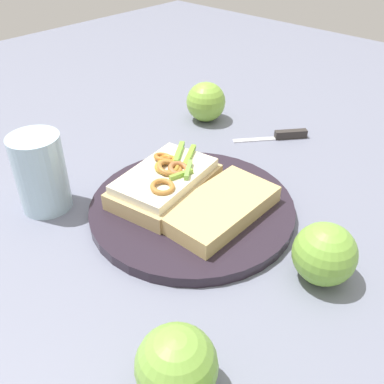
{
  "coord_description": "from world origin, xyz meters",
  "views": [
    {
      "loc": [
        0.36,
        0.33,
        0.38
      ],
      "look_at": [
        0.0,
        0.0,
        0.04
      ],
      "focal_mm": 40.52,
      "sensor_mm": 36.0,
      "label": 1
    }
  ],
  "objects_px": {
    "sandwich": "(166,182)",
    "knife": "(282,135)",
    "apple_1": "(176,365)",
    "drinking_glass": "(41,173)",
    "apple_3": "(206,102)",
    "apple_2": "(324,254)",
    "bread_slice_side": "(221,208)",
    "plate": "(192,208)"
  },
  "relations": [
    {
      "from": "drinking_glass",
      "to": "knife",
      "type": "bearing_deg",
      "value": 161.34
    },
    {
      "from": "apple_2",
      "to": "drinking_glass",
      "type": "height_order",
      "value": "drinking_glass"
    },
    {
      "from": "plate",
      "to": "sandwich",
      "type": "distance_m",
      "value": 0.05
    },
    {
      "from": "drinking_glass",
      "to": "bread_slice_side",
      "type": "bearing_deg",
      "value": 123.22
    },
    {
      "from": "bread_slice_side",
      "to": "drinking_glass",
      "type": "xyz_separation_m",
      "value": [
        0.14,
        -0.21,
        0.03
      ]
    },
    {
      "from": "bread_slice_side",
      "to": "apple_2",
      "type": "relative_size",
      "value": 2.19
    },
    {
      "from": "bread_slice_side",
      "to": "knife",
      "type": "distance_m",
      "value": 0.28
    },
    {
      "from": "apple_3",
      "to": "apple_1",
      "type": "bearing_deg",
      "value": 38.55
    },
    {
      "from": "plate",
      "to": "apple_3",
      "type": "height_order",
      "value": "apple_3"
    },
    {
      "from": "drinking_glass",
      "to": "sandwich",
      "type": "bearing_deg",
      "value": 135.95
    },
    {
      "from": "knife",
      "to": "apple_1",
      "type": "bearing_deg",
      "value": 62.05
    },
    {
      "from": "sandwich",
      "to": "apple_3",
      "type": "height_order",
      "value": "apple_3"
    },
    {
      "from": "plate",
      "to": "knife",
      "type": "relative_size",
      "value": 2.54
    },
    {
      "from": "bread_slice_side",
      "to": "knife",
      "type": "height_order",
      "value": "bread_slice_side"
    },
    {
      "from": "bread_slice_side",
      "to": "drinking_glass",
      "type": "bearing_deg",
      "value": 122.37
    },
    {
      "from": "sandwich",
      "to": "apple_2",
      "type": "xyz_separation_m",
      "value": [
        -0.02,
        0.24,
        0.0
      ]
    },
    {
      "from": "sandwich",
      "to": "apple_3",
      "type": "bearing_deg",
      "value": 20.01
    },
    {
      "from": "drinking_glass",
      "to": "apple_1",
      "type": "bearing_deg",
      "value": 77.42
    },
    {
      "from": "drinking_glass",
      "to": "apple_2",
      "type": "bearing_deg",
      "value": 111.32
    },
    {
      "from": "apple_3",
      "to": "knife",
      "type": "bearing_deg",
      "value": 103.22
    },
    {
      "from": "plate",
      "to": "apple_1",
      "type": "xyz_separation_m",
      "value": [
        0.21,
        0.17,
        0.03
      ]
    },
    {
      "from": "sandwich",
      "to": "knife",
      "type": "distance_m",
      "value": 0.29
    },
    {
      "from": "sandwich",
      "to": "apple_1",
      "type": "relative_size",
      "value": 2.31
    },
    {
      "from": "plate",
      "to": "apple_1",
      "type": "relative_size",
      "value": 3.86
    },
    {
      "from": "plate",
      "to": "apple_1",
      "type": "bearing_deg",
      "value": 39.74
    },
    {
      "from": "apple_3",
      "to": "bread_slice_side",
      "type": "bearing_deg",
      "value": 44.68
    },
    {
      "from": "apple_2",
      "to": "drinking_glass",
      "type": "relative_size",
      "value": 0.66
    },
    {
      "from": "apple_3",
      "to": "knife",
      "type": "height_order",
      "value": "apple_3"
    },
    {
      "from": "bread_slice_side",
      "to": "plate",
      "type": "bearing_deg",
      "value": 98.47
    },
    {
      "from": "drinking_glass",
      "to": "plate",
      "type": "bearing_deg",
      "value": 128.31
    },
    {
      "from": "apple_2",
      "to": "knife",
      "type": "bearing_deg",
      "value": -139.65
    },
    {
      "from": "sandwich",
      "to": "apple_2",
      "type": "height_order",
      "value": "apple_2"
    },
    {
      "from": "sandwich",
      "to": "drinking_glass",
      "type": "distance_m",
      "value": 0.17
    },
    {
      "from": "apple_2",
      "to": "sandwich",
      "type": "bearing_deg",
      "value": -85.91
    },
    {
      "from": "plate",
      "to": "sandwich",
      "type": "relative_size",
      "value": 1.67
    },
    {
      "from": "plate",
      "to": "sandwich",
      "type": "bearing_deg",
      "value": -81.7
    },
    {
      "from": "sandwich",
      "to": "apple_1",
      "type": "height_order",
      "value": "apple_1"
    },
    {
      "from": "apple_1",
      "to": "drinking_glass",
      "type": "height_order",
      "value": "drinking_glass"
    },
    {
      "from": "sandwich",
      "to": "plate",
      "type": "bearing_deg",
      "value": -91.02
    },
    {
      "from": "apple_1",
      "to": "apple_3",
      "type": "height_order",
      "value": "apple_3"
    },
    {
      "from": "apple_1",
      "to": "drinking_glass",
      "type": "xyz_separation_m",
      "value": [
        -0.08,
        -0.34,
        0.02
      ]
    },
    {
      "from": "plate",
      "to": "bread_slice_side",
      "type": "distance_m",
      "value": 0.05
    }
  ]
}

